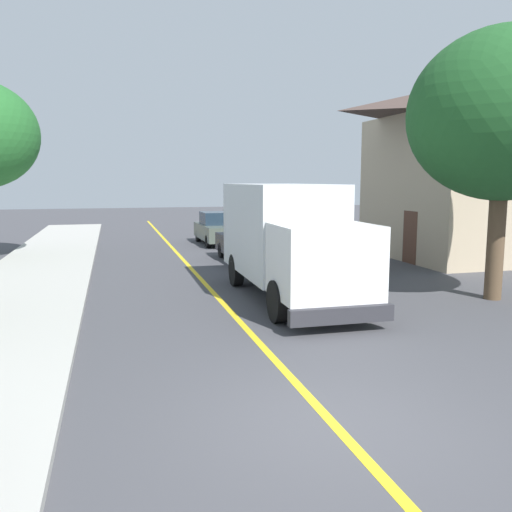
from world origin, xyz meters
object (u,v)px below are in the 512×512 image
Objects in this scene: stop_sign at (336,225)px; house_across_street at (505,163)px; parked_car_near at (248,242)px; parked_van_across at (329,246)px; parked_car_mid at (218,229)px; street_tree_far_side at (504,116)px; box_truck at (288,236)px.

house_across_street is (9.45, 3.60, 2.20)m from stop_sign.
parked_car_near is 3.41m from parked_van_across.
street_tree_far_side is at bearing -71.62° from parked_car_mid.
parked_van_across is 1.67× the size of stop_sign.
house_across_street is at bearing 20.86° from stop_sign.
house_across_street is (11.22, -1.22, 3.27)m from parked_car_near.
parked_car_mid is 13.91m from house_across_street.
box_truck is at bearing 162.20° from street_tree_far_side.
street_tree_far_side is at bearing -50.44° from stop_sign.
parked_car_mid is 11.27m from stop_sign.
stop_sign is 5.84m from street_tree_far_side.
parked_car_mid is (-0.05, 6.26, 0.00)m from parked_car_near.
parked_car_near is at bearing 84.94° from box_truck.
parked_van_across is at bearing -72.11° from parked_car_mid.
box_truck is 5.81m from parked_van_across.
stop_sign is at bearing -108.44° from parked_van_across.
box_truck reaches higher than stop_sign.
parked_van_across is 3.03m from stop_sign.
parked_car_mid is at bearing 107.89° from parked_van_across.
street_tree_far_side is (-6.33, -7.39, 0.97)m from house_across_street.
box_truck reaches higher than parked_van_across.
parked_car_mid is at bearing 90.45° from parked_car_near.
parked_van_across is at bearing 55.28° from box_truck.
house_across_street reaches higher than parked_car_mid.
street_tree_far_side is at bearing -130.58° from house_across_street.
parked_van_across is 0.60× the size of street_tree_far_side.
street_tree_far_side is at bearing -17.80° from box_truck.
stop_sign is at bearing 40.48° from box_truck.
box_truck is 1.62× the size of parked_car_near.
parked_car_mid is 0.60× the size of street_tree_far_side.
house_across_street reaches higher than stop_sign.
stop_sign reaches higher than parked_car_mid.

